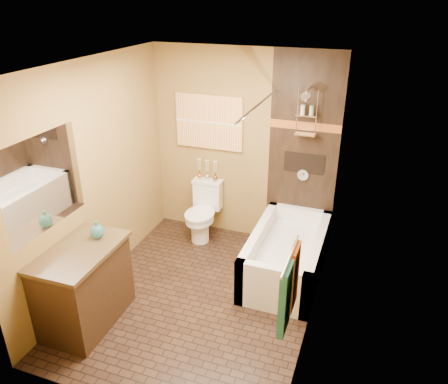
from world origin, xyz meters
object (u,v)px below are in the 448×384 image
at_px(toilet, 203,211).
at_px(bathtub, 286,258).
at_px(vanity, 84,286).
at_px(sunset_painting, 209,122).

bearing_deg(toilet, bathtub, -22.45).
relative_size(bathtub, toilet, 1.94).
distance_m(toilet, vanity, 2.00).
xyz_separation_m(toilet, vanity, (-0.47, -1.95, 0.04)).
xyz_separation_m(sunset_painting, toilet, (0.00, -0.26, -1.16)).
relative_size(sunset_painting, bathtub, 0.60).
bearing_deg(toilet, sunset_painting, 87.98).
relative_size(bathtub, vanity, 1.54).
height_order(toilet, vanity, vanity).
height_order(sunset_painting, bathtub, sunset_painting).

